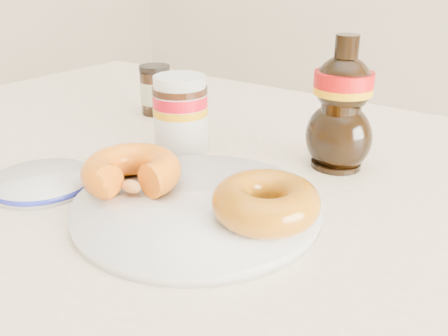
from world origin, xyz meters
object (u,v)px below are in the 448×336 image
Objects in this scene: donut_whole at (266,202)px; dark_jar at (156,90)px; dining_table at (238,251)px; plate at (197,206)px; nutella_jar at (181,111)px; syrup_bottle at (341,104)px; donut_bitten at (132,171)px; blue_rim_saucer at (42,181)px.

donut_whole is 0.43m from dark_jar.
plate is (-0.01, -0.07, 0.09)m from dining_table.
plate is 0.38m from dark_jar.
nutella_jar is 0.22m from syrup_bottle.
donut_bitten is (-0.09, -0.09, 0.12)m from dining_table.
plate is at bearing -171.97° from donut_whole.
plate is 0.09m from donut_bitten.
donut_bitten reaches higher than blue_rim_saucer.
donut_bitten is 0.27m from syrup_bottle.
donut_bitten is 1.05× the size of nutella_jar.
dark_jar is (-0.37, 0.23, 0.01)m from donut_whole.
dining_table is 12.95× the size of donut_whole.
syrup_bottle reaches higher than dining_table.
syrup_bottle is (0.07, 0.21, 0.08)m from plate.
syrup_bottle is (0.20, 0.08, 0.03)m from nutella_jar.
blue_rim_saucer is at bearing -162.54° from plate.
syrup_bottle is (-0.01, 0.20, 0.05)m from donut_whole.
dark_jar reaches higher than plate.
blue_rim_saucer is (-0.06, -0.19, -0.05)m from nutella_jar.
plate reaches higher than dining_table.
syrup_bottle is at bearing 66.44° from dining_table.
syrup_bottle is (0.15, 0.22, 0.05)m from donut_bitten.
dining_table is 0.21m from nutella_jar.
blue_rim_saucer is (-0.26, -0.27, -0.08)m from syrup_bottle.
donut_bitten is at bearing 22.10° from blue_rim_saucer.
donut_whole is 0.28m from blue_rim_saucer.
donut_whole is (0.08, 0.01, 0.03)m from plate.
dining_table is 16.68× the size of dark_jar.
nutella_jar is at bearing -35.61° from dark_jar.
syrup_bottle reaches higher than blue_rim_saucer.
dark_jar is (-0.21, 0.26, 0.01)m from donut_bitten.
plate is at bearing 19.89° from donut_bitten.
nutella_jar is 1.28× the size of dark_jar.
donut_whole is at bearing 18.51° from donut_bitten.
dining_table is at bearing 53.46° from donut_bitten.
syrup_bottle reaches higher than plate.
nutella_jar is 0.63× the size of syrup_bottle.
plate is 3.19× the size of dark_jar.
syrup_bottle reaches higher than donut_whole.
syrup_bottle is (0.06, 0.14, 0.17)m from dining_table.
syrup_bottle reaches higher than dark_jar.
donut_bitten is 0.33m from dark_jar.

